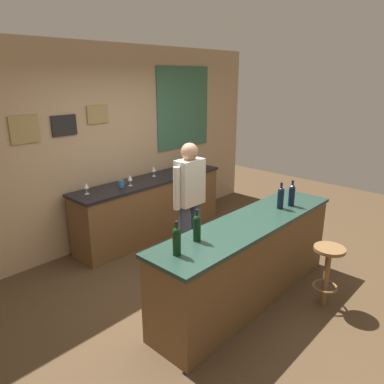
% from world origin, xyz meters
% --- Properties ---
extents(ground_plane, '(10.00, 10.00, 0.00)m').
position_xyz_m(ground_plane, '(0.00, 0.00, 0.00)').
color(ground_plane, '#4C3823').
extents(back_wall, '(6.00, 0.09, 2.80)m').
position_xyz_m(back_wall, '(0.03, 2.03, 1.42)').
color(back_wall, tan).
rests_on(back_wall, ground_plane).
extents(bar_counter, '(2.55, 0.60, 0.92)m').
position_xyz_m(bar_counter, '(0.00, -0.40, 0.46)').
color(bar_counter, brown).
rests_on(bar_counter, ground_plane).
extents(side_counter, '(2.51, 0.56, 0.90)m').
position_xyz_m(side_counter, '(0.40, 1.65, 0.45)').
color(side_counter, brown).
rests_on(side_counter, ground_plane).
extents(bartender, '(0.52, 0.21, 1.62)m').
position_xyz_m(bartender, '(0.09, 0.54, 0.94)').
color(bartender, '#384766').
rests_on(bartender, ground_plane).
extents(bar_stool, '(0.32, 0.32, 0.68)m').
position_xyz_m(bar_stool, '(0.47, -1.08, 0.46)').
color(bar_stool, brown).
rests_on(bar_stool, ground_plane).
extents(wine_bottle_a, '(0.07, 0.07, 0.31)m').
position_xyz_m(wine_bottle_a, '(-1.04, -0.37, 1.06)').
color(wine_bottle_a, black).
rests_on(wine_bottle_a, bar_counter).
extents(wine_bottle_b, '(0.07, 0.07, 0.31)m').
position_xyz_m(wine_bottle_b, '(-0.72, -0.30, 1.06)').
color(wine_bottle_b, black).
rests_on(wine_bottle_b, bar_counter).
extents(wine_bottle_c, '(0.07, 0.07, 0.31)m').
position_xyz_m(wine_bottle_c, '(0.56, -0.43, 1.06)').
color(wine_bottle_c, black).
rests_on(wine_bottle_c, bar_counter).
extents(wine_bottle_d, '(0.07, 0.07, 0.31)m').
position_xyz_m(wine_bottle_d, '(0.73, -0.48, 1.06)').
color(wine_bottle_d, black).
rests_on(wine_bottle_d, bar_counter).
extents(wine_glass_a, '(0.07, 0.07, 0.16)m').
position_xyz_m(wine_glass_a, '(-0.63, 1.71, 1.01)').
color(wine_glass_a, silver).
rests_on(wine_glass_a, side_counter).
extents(wine_glass_b, '(0.07, 0.07, 0.16)m').
position_xyz_m(wine_glass_b, '(-0.01, 1.60, 1.01)').
color(wine_glass_b, silver).
rests_on(wine_glass_b, side_counter).
extents(wine_glass_c, '(0.07, 0.07, 0.16)m').
position_xyz_m(wine_glass_c, '(0.54, 1.73, 1.01)').
color(wine_glass_c, silver).
rests_on(wine_glass_c, side_counter).
extents(wine_glass_d, '(0.07, 0.07, 0.16)m').
position_xyz_m(wine_glass_d, '(1.34, 1.58, 1.01)').
color(wine_glass_d, silver).
rests_on(wine_glass_d, side_counter).
extents(wine_glass_e, '(0.07, 0.07, 0.16)m').
position_xyz_m(wine_glass_e, '(1.46, 1.72, 1.01)').
color(wine_glass_e, silver).
rests_on(wine_glass_e, side_counter).
extents(coffee_mug, '(0.12, 0.08, 0.09)m').
position_xyz_m(coffee_mug, '(-0.14, 1.63, 0.95)').
color(coffee_mug, '#336699').
rests_on(coffee_mug, side_counter).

